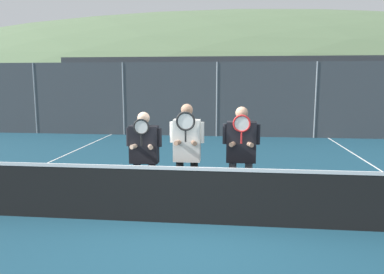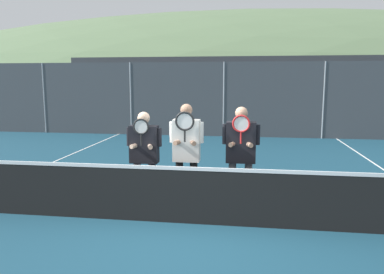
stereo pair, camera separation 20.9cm
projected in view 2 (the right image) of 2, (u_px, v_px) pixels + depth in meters
name	position (u px, v px, depth m)	size (l,w,h in m)	color
ground_plane	(187.00, 223.00, 5.97)	(120.00, 120.00, 0.00)	navy
hill_distant	(240.00, 95.00, 54.01)	(110.37, 61.32, 21.46)	#5B7551
clubhouse_building	(255.00, 87.00, 23.17)	(21.34, 5.50, 3.54)	beige
fence_back	(224.00, 100.00, 14.91)	(23.09, 0.06, 2.97)	gray
tennis_net	(187.00, 195.00, 5.90)	(11.81, 0.09, 1.03)	gray
court_line_left_sideline	(36.00, 170.00, 9.53)	(0.05, 16.00, 0.01)	white
player_leftmost	(144.00, 151.00, 6.55)	(0.63, 0.34, 1.72)	#232838
player_center_left	(186.00, 149.00, 6.33)	(0.58, 0.34, 1.87)	black
player_center_right	(241.00, 150.00, 6.34)	(0.63, 0.34, 1.83)	#56565B
car_far_left	(76.00, 107.00, 18.55)	(4.24, 2.08, 1.85)	slate
car_left_of_center	(175.00, 109.00, 17.86)	(4.73, 2.05, 1.75)	navy
car_center	(289.00, 110.00, 17.33)	(4.80, 1.99, 1.68)	navy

